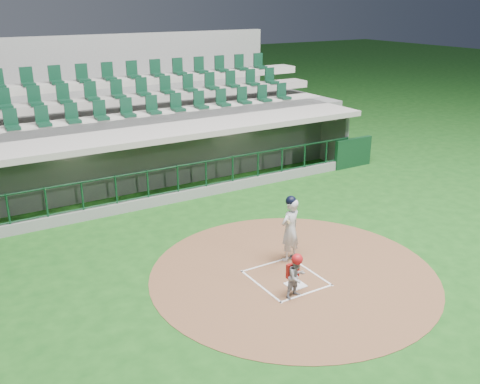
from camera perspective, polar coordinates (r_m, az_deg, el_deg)
name	(u,v)px	position (r m, az deg, el deg)	size (l,w,h in m)	color
ground	(279,274)	(13.64, 4.16, -8.68)	(120.00, 120.00, 0.00)	#154614
dirt_circle	(293,274)	(13.65, 5.69, -8.67)	(7.20, 7.20, 0.01)	brown
home_plate	(295,285)	(13.14, 5.94, -9.82)	(0.43, 0.43, 0.02)	white
batter_box_chalk	(286,278)	(13.42, 4.91, -9.13)	(1.55, 1.80, 0.01)	white
dugout_structure	(157,161)	(19.70, -8.87, 3.33)	(16.40, 3.70, 3.00)	slate
seating_deck	(126,131)	(22.37, -12.09, 6.34)	(17.00, 6.72, 5.15)	slate
batter	(290,228)	(13.94, 5.36, -3.88)	(0.89, 0.92, 1.79)	silver
catcher	(296,275)	(12.44, 6.03, -8.82)	(0.54, 0.45, 1.09)	#97979C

